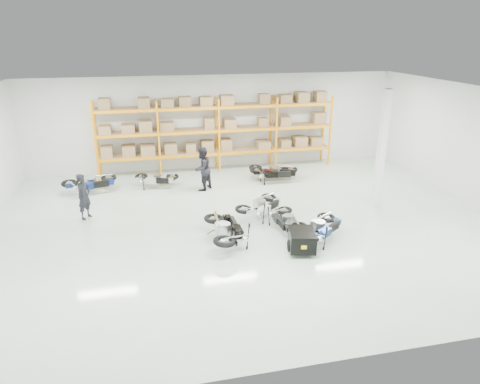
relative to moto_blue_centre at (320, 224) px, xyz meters
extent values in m
plane|color=silver|center=(-1.96, 1.75, -0.57)|extent=(18.00, 18.00, 0.00)
plane|color=white|center=(-1.96, 1.75, 3.93)|extent=(18.00, 18.00, 0.00)
plane|color=silver|center=(-1.96, 8.75, 1.68)|extent=(18.00, 0.00, 18.00)
plane|color=silver|center=(-1.96, -5.25, 1.68)|extent=(18.00, 0.00, 18.00)
plane|color=silver|center=(7.04, 1.75, 1.68)|extent=(0.00, 14.00, 14.00)
cube|color=orange|center=(-7.56, 7.75, 1.18)|extent=(0.08, 0.08, 3.50)
cube|color=orange|center=(-7.56, 8.65, 1.18)|extent=(0.08, 0.08, 3.50)
cube|color=orange|center=(-4.76, 7.75, 1.18)|extent=(0.08, 0.08, 3.50)
cube|color=orange|center=(-4.76, 8.65, 1.18)|extent=(0.08, 0.08, 3.50)
cube|color=orange|center=(-1.96, 7.75, 1.18)|extent=(0.08, 0.08, 3.50)
cube|color=orange|center=(-1.96, 8.65, 1.18)|extent=(0.08, 0.08, 3.50)
cube|color=orange|center=(0.84, 7.75, 1.18)|extent=(0.08, 0.08, 3.50)
cube|color=orange|center=(0.84, 8.65, 1.18)|extent=(0.08, 0.08, 3.50)
cube|color=orange|center=(3.64, 7.75, 1.18)|extent=(0.08, 0.08, 3.50)
cube|color=orange|center=(3.64, 8.65, 1.18)|extent=(0.08, 0.08, 3.50)
cube|color=orange|center=(-6.16, 7.75, 0.33)|extent=(2.70, 0.08, 0.12)
cube|color=orange|center=(-6.16, 8.65, 0.33)|extent=(2.70, 0.08, 0.12)
cube|color=#90714A|center=(-6.16, 8.20, 0.40)|extent=(2.68, 0.88, 0.02)
cube|color=#90714A|center=(-6.16, 8.20, 0.63)|extent=(2.40, 0.70, 0.44)
cube|color=orange|center=(-3.36, 7.75, 0.33)|extent=(2.70, 0.08, 0.12)
cube|color=orange|center=(-3.36, 8.65, 0.33)|extent=(2.70, 0.08, 0.12)
cube|color=#90714A|center=(-3.36, 8.20, 0.40)|extent=(2.68, 0.88, 0.02)
cube|color=#90714A|center=(-3.36, 8.20, 0.63)|extent=(2.40, 0.70, 0.44)
cube|color=orange|center=(-0.56, 7.75, 0.33)|extent=(2.70, 0.08, 0.12)
cube|color=orange|center=(-0.56, 8.65, 0.33)|extent=(2.70, 0.08, 0.12)
cube|color=#90714A|center=(-0.56, 8.20, 0.40)|extent=(2.68, 0.88, 0.02)
cube|color=#90714A|center=(-0.56, 8.20, 0.63)|extent=(2.40, 0.70, 0.44)
cube|color=orange|center=(2.24, 7.75, 0.33)|extent=(2.70, 0.08, 0.12)
cube|color=orange|center=(2.24, 8.65, 0.33)|extent=(2.70, 0.08, 0.12)
cube|color=#90714A|center=(2.24, 8.20, 0.40)|extent=(2.68, 0.88, 0.02)
cube|color=#90714A|center=(2.24, 8.20, 0.63)|extent=(2.40, 0.70, 0.44)
cube|color=orange|center=(-6.16, 7.75, 1.43)|extent=(2.70, 0.08, 0.12)
cube|color=orange|center=(-6.16, 8.65, 1.43)|extent=(2.70, 0.08, 0.12)
cube|color=#90714A|center=(-6.16, 8.20, 1.50)|extent=(2.68, 0.88, 0.02)
cube|color=#90714A|center=(-6.16, 8.20, 1.73)|extent=(2.40, 0.70, 0.44)
cube|color=orange|center=(-3.36, 7.75, 1.43)|extent=(2.70, 0.08, 0.12)
cube|color=orange|center=(-3.36, 8.65, 1.43)|extent=(2.70, 0.08, 0.12)
cube|color=#90714A|center=(-3.36, 8.20, 1.50)|extent=(2.68, 0.88, 0.02)
cube|color=#90714A|center=(-3.36, 8.20, 1.73)|extent=(2.40, 0.70, 0.44)
cube|color=orange|center=(-0.56, 7.75, 1.43)|extent=(2.70, 0.08, 0.12)
cube|color=orange|center=(-0.56, 8.65, 1.43)|extent=(2.70, 0.08, 0.12)
cube|color=#90714A|center=(-0.56, 8.20, 1.50)|extent=(2.68, 0.88, 0.02)
cube|color=#90714A|center=(-0.56, 8.20, 1.73)|extent=(2.40, 0.70, 0.44)
cube|color=orange|center=(2.24, 7.75, 1.43)|extent=(2.70, 0.08, 0.12)
cube|color=orange|center=(2.24, 8.65, 1.43)|extent=(2.70, 0.08, 0.12)
cube|color=#90714A|center=(2.24, 8.20, 1.50)|extent=(2.68, 0.88, 0.02)
cube|color=#90714A|center=(2.24, 8.20, 1.73)|extent=(2.40, 0.70, 0.44)
cube|color=orange|center=(-6.16, 7.75, 2.53)|extent=(2.70, 0.08, 0.12)
cube|color=orange|center=(-6.16, 8.65, 2.53)|extent=(2.70, 0.08, 0.12)
cube|color=#90714A|center=(-6.16, 8.20, 2.60)|extent=(2.68, 0.88, 0.02)
cube|color=#90714A|center=(-6.16, 8.20, 2.83)|extent=(2.40, 0.70, 0.44)
cube|color=orange|center=(-3.36, 7.75, 2.53)|extent=(2.70, 0.08, 0.12)
cube|color=orange|center=(-3.36, 8.65, 2.53)|extent=(2.70, 0.08, 0.12)
cube|color=#90714A|center=(-3.36, 8.20, 2.60)|extent=(2.68, 0.88, 0.02)
cube|color=#90714A|center=(-3.36, 8.20, 2.83)|extent=(2.40, 0.70, 0.44)
cube|color=orange|center=(-0.56, 7.75, 2.53)|extent=(2.70, 0.08, 0.12)
cube|color=orange|center=(-0.56, 8.65, 2.53)|extent=(2.70, 0.08, 0.12)
cube|color=#90714A|center=(-0.56, 8.20, 2.60)|extent=(2.68, 0.88, 0.02)
cube|color=#90714A|center=(-0.56, 8.20, 2.83)|extent=(2.40, 0.70, 0.44)
cube|color=orange|center=(2.24, 7.75, 2.53)|extent=(2.70, 0.08, 0.12)
cube|color=orange|center=(2.24, 8.65, 2.53)|extent=(2.70, 0.08, 0.12)
cube|color=#90714A|center=(2.24, 8.20, 2.60)|extent=(2.68, 0.88, 0.02)
cube|color=#90714A|center=(2.24, 8.20, 2.83)|extent=(2.40, 0.70, 0.44)
cube|color=white|center=(3.24, 2.25, 1.68)|extent=(0.25, 0.25, 4.50)
cube|color=black|center=(-0.85, -0.64, -0.15)|extent=(0.98, 1.13, 0.57)
cube|color=yellow|center=(-0.85, -1.14, -0.15)|extent=(0.17, 0.06, 0.11)
torus|color=black|center=(-1.24, -0.64, -0.36)|extent=(0.08, 0.39, 0.39)
torus|color=black|center=(-0.46, -0.64, -0.36)|extent=(0.08, 0.39, 0.39)
cylinder|color=black|center=(-0.85, 0.03, -0.10)|extent=(0.25, 0.92, 0.04)
imported|color=black|center=(-7.65, 3.48, 0.28)|extent=(0.67, 0.74, 1.69)
imported|color=black|center=(-3.09, 5.53, 0.37)|extent=(1.15, 1.14, 1.87)
camera|label=1|loc=(-5.23, -11.72, 5.86)|focal=32.00mm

